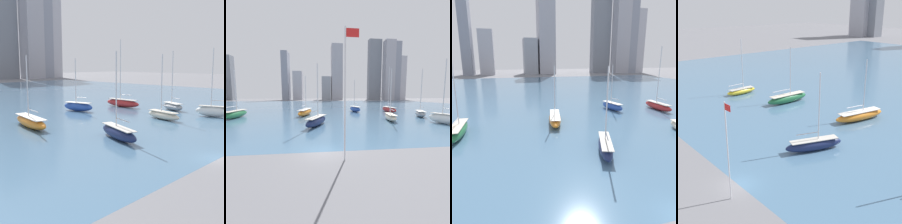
# 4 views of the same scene
# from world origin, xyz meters

# --- Properties ---
(ground_plane) EXTENTS (500.00, 500.00, 0.00)m
(ground_plane) POSITION_xyz_m (0.00, 0.00, 0.00)
(ground_plane) COLOR slate
(sailboat_blue) EXTENTS (3.51, 7.64, 11.27)m
(sailboat_blue) POSITION_xyz_m (11.94, 37.08, 1.04)
(sailboat_blue) COLOR #284CA8
(sailboat_blue) RESTS_ON harbor_water
(sailboat_gray) EXTENTS (4.63, 6.84, 12.87)m
(sailboat_gray) POSITION_xyz_m (26.96, 22.78, 0.94)
(sailboat_gray) COLOR gray
(sailboat_gray) RESTS_ON harbor_water
(sailboat_navy) EXTENTS (4.88, 9.17, 11.85)m
(sailboat_navy) POSITION_xyz_m (-0.95, 13.74, 0.98)
(sailboat_navy) COLOR #19234C
(sailboat_navy) RESTS_ON harbor_water
(sailboat_cream) EXTENTS (3.59, 8.11, 11.89)m
(sailboat_cream) POSITION_xyz_m (16.02, 17.93, 0.87)
(sailboat_cream) COLOR beige
(sailboat_cream) RESTS_ON harbor_water
(sailboat_orange) EXTENTS (4.39, 11.23, 11.47)m
(sailboat_orange) POSITION_xyz_m (-4.70, 29.37, 0.97)
(sailboat_orange) COLOR orange
(sailboat_orange) RESTS_ON harbor_water
(sailboat_white) EXTENTS (3.69, 6.96, 13.07)m
(sailboat_white) POSITION_xyz_m (25.02, 12.47, 1.17)
(sailboat_white) COLOR white
(sailboat_white) RESTS_ON harbor_water
(sailboat_red) EXTENTS (2.16, 9.64, 15.66)m
(sailboat_red) POSITION_xyz_m (23.37, 34.32, 1.04)
(sailboat_red) COLOR #B72828
(sailboat_red) RESTS_ON harbor_water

